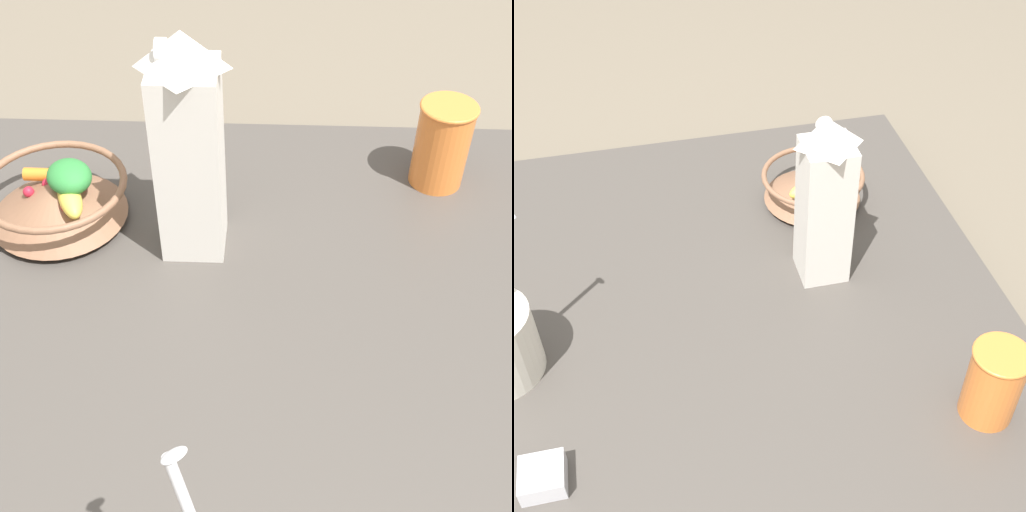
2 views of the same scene
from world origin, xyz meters
The scene contains 5 objects.
ground_plane centered at (0.00, 0.00, 0.00)m, with size 6.00×6.00×0.00m, color #665B4C.
countertop centered at (0.00, 0.00, 0.02)m, with size 1.05×1.05×0.05m.
fruit_bowl centered at (-0.28, -0.26, 0.09)m, with size 0.19×0.19×0.09m.
milk_carton centered at (-0.24, -0.07, 0.20)m, with size 0.08×0.08×0.30m.
drinking_cup centered at (-0.39, 0.26, 0.11)m, with size 0.08×0.08×0.13m.
Camera 1 is at (0.45, 0.04, 0.68)m, focal length 50.00 mm.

